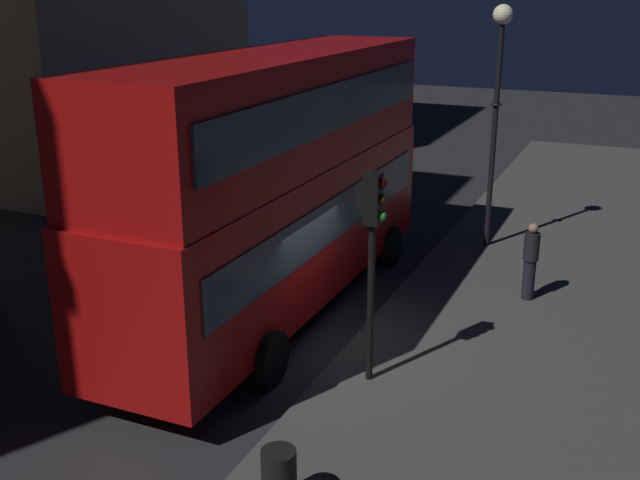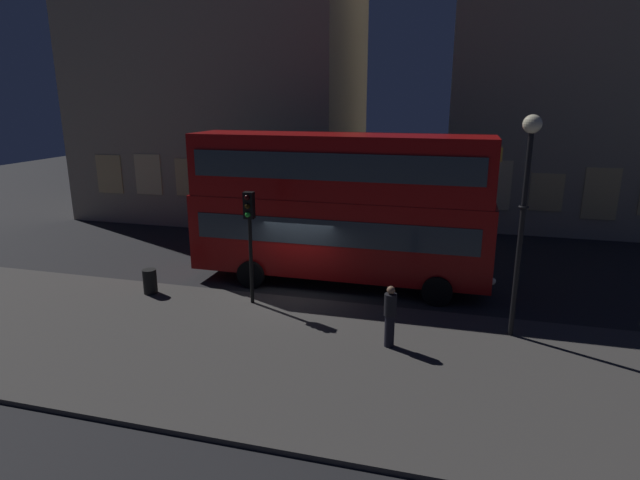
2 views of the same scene
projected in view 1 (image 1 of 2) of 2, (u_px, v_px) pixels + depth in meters
ground_plane at (315, 343)px, 14.94m from camera, size 80.00×80.00×0.00m
sidewalk_slab at (552, 387)px, 13.19m from camera, size 44.00×7.66×0.12m
double_decker_bus at (279, 174)px, 15.45m from camera, size 10.84×2.82×5.45m
traffic_light_near_kerb at (373, 234)px, 12.49m from camera, size 0.33×0.37×3.70m
street_lamp at (498, 78)px, 18.79m from camera, size 0.49×0.49×6.14m
pedestrian at (530, 260)px, 16.46m from camera, size 0.34×0.34×1.74m
litter_bin at (279, 479)px, 9.93m from camera, size 0.47×0.47×0.86m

